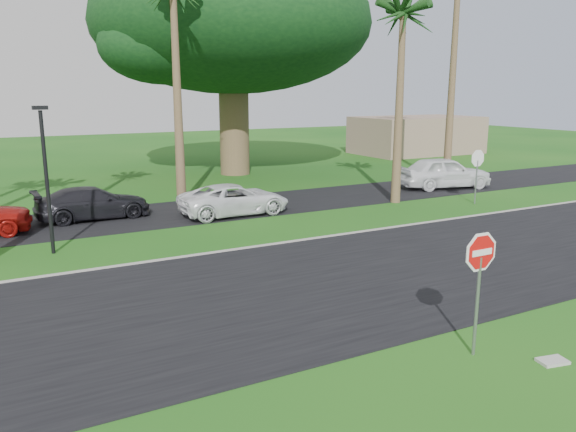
# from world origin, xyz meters

# --- Properties ---
(ground) EXTENTS (120.00, 120.00, 0.00)m
(ground) POSITION_xyz_m (0.00, 0.00, 0.00)
(ground) COLOR #154F13
(ground) RESTS_ON ground
(road) EXTENTS (120.00, 8.00, 0.02)m
(road) POSITION_xyz_m (0.00, 2.00, 0.01)
(road) COLOR black
(road) RESTS_ON ground
(parking_strip) EXTENTS (120.00, 5.00, 0.02)m
(parking_strip) POSITION_xyz_m (0.00, 12.50, 0.01)
(parking_strip) COLOR black
(parking_strip) RESTS_ON ground
(curb) EXTENTS (120.00, 0.12, 0.06)m
(curb) POSITION_xyz_m (0.00, 6.05, 0.03)
(curb) COLOR gray
(curb) RESTS_ON ground
(stop_sign_near) EXTENTS (1.05, 0.07, 2.62)m
(stop_sign_near) POSITION_xyz_m (0.50, -3.00, 1.77)
(stop_sign_near) COLOR gray
(stop_sign_near) RESTS_ON ground
(stop_sign_far) EXTENTS (1.05, 0.07, 2.62)m
(stop_sign_far) POSITION_xyz_m (12.00, 8.00, 1.77)
(stop_sign_far) COLOR gray
(stop_sign_far) RESTS_ON ground
(palm_right_near) EXTENTS (5.00, 5.00, 9.50)m
(palm_right_near) POSITION_xyz_m (9.00, 10.00, 8.19)
(palm_right_near) COLOR brown
(palm_right_near) RESTS_ON ground
(canopy_tree) EXTENTS (16.50, 16.50, 13.12)m
(canopy_tree) POSITION_xyz_m (6.00, 22.00, 8.95)
(canopy_tree) COLOR brown
(canopy_tree) RESTS_ON ground
(streetlight_right) EXTENTS (0.45, 0.25, 4.64)m
(streetlight_right) POSITION_xyz_m (-6.00, 8.50, 2.65)
(streetlight_right) COLOR black
(streetlight_right) RESTS_ON ground
(building_far) EXTENTS (10.00, 6.00, 3.00)m
(building_far) POSITION_xyz_m (24.00, 26.00, 1.50)
(building_far) COLOR gray
(building_far) RESTS_ON ground
(car_dark) EXTENTS (4.54, 1.98, 1.30)m
(car_dark) POSITION_xyz_m (-4.01, 12.99, 0.65)
(car_dark) COLOR black
(car_dark) RESTS_ON ground
(car_minivan) EXTENTS (4.63, 2.16, 1.28)m
(car_minivan) POSITION_xyz_m (1.34, 11.03, 0.64)
(car_minivan) COLOR white
(car_minivan) RESTS_ON ground
(car_pickup) EXTENTS (5.23, 3.06, 1.67)m
(car_pickup) POSITION_xyz_m (13.71, 11.84, 0.83)
(car_pickup) COLOR white
(car_pickup) RESTS_ON ground
(utility_slab) EXTENTS (0.61, 0.45, 0.06)m
(utility_slab) POSITION_xyz_m (1.59, -3.96, 0.03)
(utility_slab) COLOR #A4A49C
(utility_slab) RESTS_ON ground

